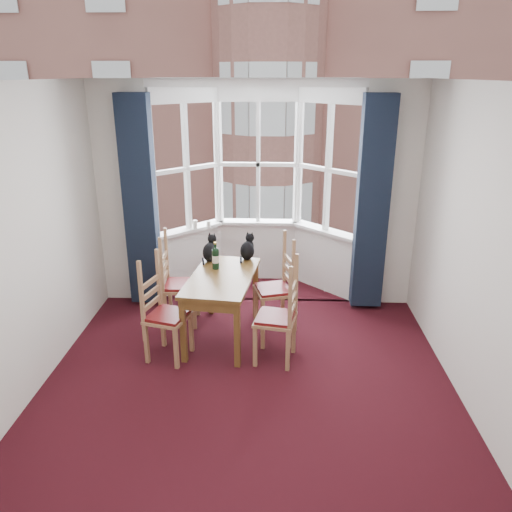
# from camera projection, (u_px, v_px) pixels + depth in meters

# --- Properties ---
(floor) EXTENTS (4.50, 4.50, 0.00)m
(floor) POSITION_uv_depth(u_px,v_px,m) (246.00, 401.00, 4.61)
(floor) COLOR black
(floor) RESTS_ON ground
(ceiling) EXTENTS (4.50, 4.50, 0.00)m
(ceiling) POSITION_uv_depth(u_px,v_px,m) (243.00, 81.00, 3.65)
(ceiling) COLOR white
(ceiling) RESTS_ON floor
(wall_left) EXTENTS (0.00, 4.50, 4.50)m
(wall_left) POSITION_uv_depth(u_px,v_px,m) (8.00, 257.00, 4.20)
(wall_left) COLOR silver
(wall_left) RESTS_ON floor
(wall_right) EXTENTS (0.00, 4.50, 4.50)m
(wall_right) POSITION_uv_depth(u_px,v_px,m) (490.00, 264.00, 4.05)
(wall_right) COLOR silver
(wall_right) RESTS_ON floor
(wall_near) EXTENTS (4.00, 0.00, 4.00)m
(wall_near) POSITION_uv_depth(u_px,v_px,m) (211.00, 456.00, 2.02)
(wall_near) COLOR silver
(wall_near) RESTS_ON floor
(wall_back_pier_left) EXTENTS (0.70, 0.12, 2.80)m
(wall_back_pier_left) POSITION_uv_depth(u_px,v_px,m) (126.00, 195.00, 6.30)
(wall_back_pier_left) COLOR silver
(wall_back_pier_left) RESTS_ON floor
(wall_back_pier_right) EXTENTS (0.70, 0.12, 2.80)m
(wall_back_pier_right) POSITION_uv_depth(u_px,v_px,m) (389.00, 198.00, 6.18)
(wall_back_pier_right) COLOR silver
(wall_back_pier_right) RESTS_ON floor
(bay_window) EXTENTS (2.76, 0.94, 2.80)m
(bay_window) POSITION_uv_depth(u_px,v_px,m) (257.00, 188.00, 6.71)
(bay_window) COLOR white
(bay_window) RESTS_ON floor
(curtain_left) EXTENTS (0.38, 0.22, 2.60)m
(curtain_left) POSITION_uv_depth(u_px,v_px,m) (140.00, 203.00, 6.14)
(curtain_left) COLOR black
(curtain_left) RESTS_ON floor
(curtain_right) EXTENTS (0.38, 0.22, 2.60)m
(curtain_right) POSITION_uv_depth(u_px,v_px,m) (372.00, 205.00, 6.03)
(curtain_right) COLOR black
(curtain_right) RESTS_ON floor
(dining_table) EXTENTS (0.81, 1.32, 0.76)m
(dining_table) POSITION_uv_depth(u_px,v_px,m) (222.00, 285.00, 5.52)
(dining_table) COLOR brown
(dining_table) RESTS_ON floor
(chair_left_near) EXTENTS (0.50, 0.51, 0.92)m
(chair_left_near) POSITION_uv_depth(u_px,v_px,m) (160.00, 316.00, 5.21)
(chair_left_near) COLOR #A4784F
(chair_left_near) RESTS_ON floor
(chair_left_far) EXTENTS (0.42, 0.44, 0.92)m
(chair_left_far) POSITION_uv_depth(u_px,v_px,m) (173.00, 286.00, 5.93)
(chair_left_far) COLOR #A4784F
(chair_left_far) RESTS_ON floor
(chair_right_near) EXTENTS (0.47, 0.49, 0.92)m
(chair_right_near) POSITION_uv_depth(u_px,v_px,m) (284.00, 320.00, 5.12)
(chair_right_near) COLOR #A4784F
(chair_right_near) RESTS_ON floor
(chair_right_far) EXTENTS (0.50, 0.51, 0.92)m
(chair_right_far) POSITION_uv_depth(u_px,v_px,m) (281.00, 290.00, 5.83)
(chair_right_far) COLOR #A4784F
(chair_right_far) RESTS_ON floor
(cat_left) EXTENTS (0.22, 0.27, 0.33)m
(cat_left) POSITION_uv_depth(u_px,v_px,m) (210.00, 250.00, 5.89)
(cat_left) COLOR black
(cat_left) RESTS_ON dining_table
(cat_right) EXTENTS (0.24, 0.27, 0.33)m
(cat_right) POSITION_uv_depth(u_px,v_px,m) (248.00, 249.00, 5.94)
(cat_right) COLOR black
(cat_right) RESTS_ON dining_table
(wine_bottle) EXTENTS (0.08, 0.08, 0.32)m
(wine_bottle) POSITION_uv_depth(u_px,v_px,m) (216.00, 257.00, 5.63)
(wine_bottle) COLOR black
(wine_bottle) RESTS_ON dining_table
(candle_tall) EXTENTS (0.06, 0.06, 0.11)m
(candle_tall) POSITION_uv_depth(u_px,v_px,m) (195.00, 224.00, 6.76)
(candle_tall) COLOR white
(candle_tall) RESTS_ON bay_window
(candle_short) EXTENTS (0.06, 0.06, 0.10)m
(candle_short) POSITION_uv_depth(u_px,v_px,m) (209.00, 224.00, 6.79)
(candle_short) COLOR white
(candle_short) RESTS_ON bay_window
(street) EXTENTS (80.00, 80.00, 0.00)m
(street) POSITION_uv_depth(u_px,v_px,m) (272.00, 200.00, 36.93)
(street) COLOR #333335
(street) RESTS_ON ground
(tenement_building) EXTENTS (18.40, 7.80, 15.20)m
(tenement_building) POSITION_uv_depth(u_px,v_px,m) (270.00, 112.00, 17.20)
(tenement_building) COLOR #A66455
(tenement_building) RESTS_ON street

